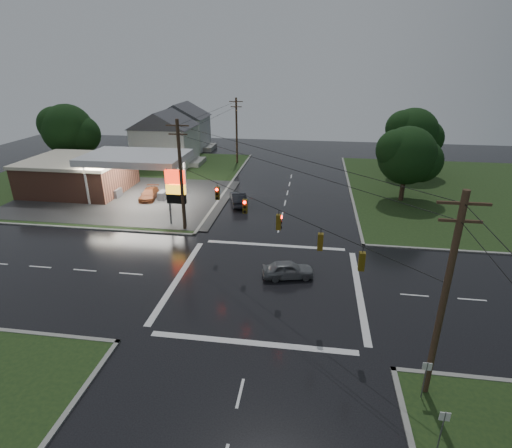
# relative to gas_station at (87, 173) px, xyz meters

# --- Properties ---
(ground) EXTENTS (120.00, 120.00, 0.00)m
(ground) POSITION_rel_gas_station_xyz_m (25.68, -19.70, -2.55)
(ground) COLOR black
(ground) RESTS_ON ground
(grass_nw) EXTENTS (36.00, 36.00, 0.08)m
(grass_nw) POSITION_rel_gas_station_xyz_m (-0.32, 6.30, -2.51)
(grass_nw) COLOR black
(grass_nw) RESTS_ON ground
(grass_ne) EXTENTS (36.00, 36.00, 0.08)m
(grass_ne) POSITION_rel_gas_station_xyz_m (51.68, 6.30, -2.51)
(grass_ne) COLOR black
(grass_ne) RESTS_ON ground
(gas_station) EXTENTS (26.20, 18.00, 5.60)m
(gas_station) POSITION_rel_gas_station_xyz_m (0.00, 0.00, 0.00)
(gas_station) COLOR #2D2D2D
(gas_station) RESTS_ON ground
(pylon_sign) EXTENTS (2.00, 0.35, 6.00)m
(pylon_sign) POSITION_rel_gas_station_xyz_m (15.18, -9.20, 1.46)
(pylon_sign) COLOR #59595E
(pylon_sign) RESTS_ON ground
(utility_pole_nw) EXTENTS (2.20, 0.32, 11.00)m
(utility_pole_nw) POSITION_rel_gas_station_xyz_m (16.18, -10.20, 3.17)
(utility_pole_nw) COLOR #382619
(utility_pole_nw) RESTS_ON ground
(utility_pole_se) EXTENTS (2.20, 0.32, 11.00)m
(utility_pole_se) POSITION_rel_gas_station_xyz_m (35.18, -29.20, 3.17)
(utility_pole_se) COLOR #382619
(utility_pole_se) RESTS_ON ground
(utility_pole_n) EXTENTS (2.20, 0.32, 10.50)m
(utility_pole_n) POSITION_rel_gas_station_xyz_m (16.18, 18.30, 2.92)
(utility_pole_n) COLOR #382619
(utility_pole_n) RESTS_ON ground
(traffic_signals) EXTENTS (26.87, 26.87, 1.47)m
(traffic_signals) POSITION_rel_gas_station_xyz_m (25.69, -19.72, 3.93)
(traffic_signals) COLOR black
(traffic_signals) RESTS_ON ground
(house_near) EXTENTS (11.05, 8.48, 8.60)m
(house_near) POSITION_rel_gas_station_xyz_m (4.73, 16.30, 1.86)
(house_near) COLOR silver
(house_near) RESTS_ON ground
(house_far) EXTENTS (11.05, 8.48, 8.60)m
(house_far) POSITION_rel_gas_station_xyz_m (3.73, 28.30, 1.86)
(house_far) COLOR silver
(house_far) RESTS_ON ground
(tree_nw_behind) EXTENTS (8.93, 7.60, 10.00)m
(tree_nw_behind) POSITION_rel_gas_station_xyz_m (-8.17, 10.29, 3.63)
(tree_nw_behind) COLOR black
(tree_nw_behind) RESTS_ON ground
(tree_ne_near) EXTENTS (7.99, 6.80, 8.98)m
(tree_ne_near) POSITION_rel_gas_station_xyz_m (39.82, 2.29, 3.01)
(tree_ne_near) COLOR black
(tree_ne_near) RESTS_ON ground
(tree_ne_far) EXTENTS (8.46, 7.20, 9.80)m
(tree_ne_far) POSITION_rel_gas_station_xyz_m (42.83, 14.29, 3.63)
(tree_ne_far) COLOR black
(tree_ne_far) RESTS_ON ground
(car_north) EXTENTS (2.99, 5.05, 1.57)m
(car_north) POSITION_rel_gas_station_xyz_m (20.20, -2.08, -1.76)
(car_north) COLOR black
(car_north) RESTS_ON ground
(car_crossing) EXTENTS (4.33, 2.52, 1.38)m
(car_crossing) POSITION_rel_gas_station_xyz_m (27.27, -18.41, -1.86)
(car_crossing) COLOR slate
(car_crossing) RESTS_ON ground
(car_pump) EXTENTS (2.38, 4.64, 1.29)m
(car_pump) POSITION_rel_gas_station_xyz_m (8.90, -1.60, -1.90)
(car_pump) COLOR #5E2B15
(car_pump) RESTS_ON ground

